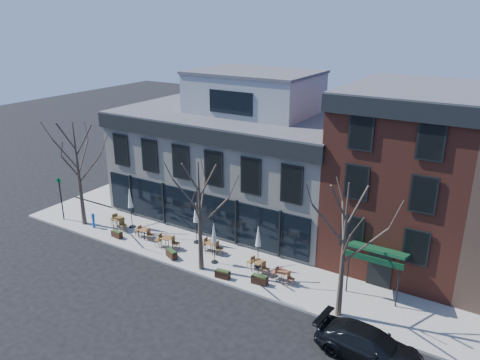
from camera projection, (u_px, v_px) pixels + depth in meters
The scene contains 25 objects.
ground at pixel (200, 236), 33.99m from camera, with size 120.00×120.00×0.00m, color black.
sidewalk_front at pixel (220, 259), 30.64m from camera, with size 33.50×4.70×0.15m, color gray.
sidewalk_side at pixel (142, 183), 44.34m from camera, with size 4.50×12.00×0.15m, color gray.
corner_building at pixel (237, 157), 36.42m from camera, with size 18.39×10.39×11.10m.
red_brick_building at pixel (409, 174), 29.64m from camera, with size 8.20×11.78×11.18m.
tree_corner at pixel (79, 173), 34.20m from camera, with size 3.93×3.98×7.92m.
tree_mid at pixel (200, 216), 28.10m from camera, with size 3.50×3.55×7.04m.
tree_right at pixel (344, 250), 23.56m from camera, with size 3.72×3.77×7.48m.
sign_pole at pixel (61, 196), 35.69m from camera, with size 0.50×0.10×3.40m.
parked_sedan at pixel (370, 346), 21.65m from camera, with size 2.10×5.15×1.50m, color black.
call_box at pixel (93, 220), 34.72m from camera, with size 0.24×0.24×1.19m.
cafe_set_0 at pixel (119, 222), 34.63m from camera, with size 1.97×0.99×1.01m.
cafe_set_1 at pixel (144, 233), 33.13m from camera, with size 1.65×0.69×0.86m.
cafe_set_2 at pixel (167, 241), 31.74m from camera, with size 1.89×0.86×0.97m.
cafe_set_3 at pixel (211, 246), 31.18m from camera, with size 1.77×0.72×0.93m.
cafe_set_4 at pixel (258, 265), 28.83m from camera, with size 1.74×0.81×0.89m.
cafe_set_5 at pixel (283, 275), 27.77m from camera, with size 1.62×0.72×0.84m.
umbrella_0 at pixel (130, 200), 34.30m from camera, with size 0.49×0.49×3.05m.
umbrella_2 at pixel (196, 215), 31.95m from camera, with size 0.48×0.48×3.01m.
umbrella_3 at pixel (214, 235), 29.41m from camera, with size 0.44×0.44×2.75m.
umbrella_4 at pixel (258, 239), 28.92m from camera, with size 0.44×0.44×2.76m.
planter_0 at pixel (117, 234), 33.34m from camera, with size 0.91×0.42×0.49m.
planter_1 at pixel (172, 254), 30.56m from camera, with size 1.05×0.74×0.54m.
planter_2 at pixel (223, 274), 28.22m from camera, with size 0.96×0.48×0.52m.
planter_3 at pixel (260, 280), 27.59m from camera, with size 1.03×0.50×0.55m.
Camera 1 is at (18.61, -24.51, 15.28)m, focal length 35.00 mm.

